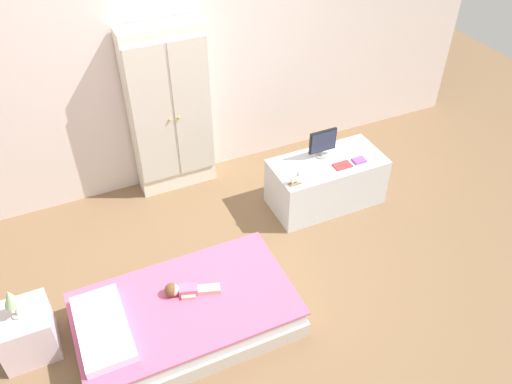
% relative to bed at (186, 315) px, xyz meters
% --- Properties ---
extents(ground_plane, '(10.00, 10.00, 0.02)m').
position_rel_bed_xyz_m(ground_plane, '(0.48, 0.21, -0.14)').
color(ground_plane, brown).
extents(back_wall, '(6.40, 0.05, 2.70)m').
position_rel_bed_xyz_m(back_wall, '(0.48, 1.79, 1.22)').
color(back_wall, silver).
rests_on(back_wall, ground_plane).
extents(bed, '(1.53, 0.88, 0.26)m').
position_rel_bed_xyz_m(bed, '(0.00, 0.00, 0.00)').
color(bed, beige).
rests_on(bed, ground_plane).
extents(pillow, '(0.32, 0.63, 0.07)m').
position_rel_bed_xyz_m(pillow, '(-0.56, -0.00, 0.16)').
color(pillow, silver).
rests_on(pillow, bed).
extents(doll, '(0.39, 0.19, 0.10)m').
position_rel_bed_xyz_m(doll, '(0.01, 0.09, 0.17)').
color(doll, '#D6668E').
rests_on(doll, bed).
extents(nightstand, '(0.35, 0.35, 0.37)m').
position_rel_bed_xyz_m(nightstand, '(-1.04, 0.26, 0.06)').
color(nightstand, silver).
rests_on(nightstand, ground_plane).
extents(table_lamp, '(0.10, 0.10, 0.24)m').
position_rel_bed_xyz_m(table_lamp, '(-1.04, 0.26, 0.41)').
color(table_lamp, '#B7B2AD').
rests_on(table_lamp, nightstand).
extents(wardrobe, '(0.71, 0.25, 1.57)m').
position_rel_bed_xyz_m(wardrobe, '(0.45, 1.63, 0.66)').
color(wardrobe, white).
rests_on(wardrobe, ground_plane).
extents(tv_stand, '(1.01, 0.50, 0.46)m').
position_rel_bed_xyz_m(tv_stand, '(1.60, 0.80, 0.10)').
color(tv_stand, silver).
rests_on(tv_stand, ground_plane).
extents(tv_monitor, '(0.26, 0.10, 0.27)m').
position_rel_bed_xyz_m(tv_monitor, '(1.58, 0.88, 0.49)').
color(tv_monitor, '#99999E').
rests_on(tv_monitor, tv_stand).
extents(rocking_horse_toy, '(0.11, 0.04, 0.13)m').
position_rel_bed_xyz_m(rocking_horse_toy, '(1.19, 0.64, 0.40)').
color(rocking_horse_toy, '#8E6642').
rests_on(rocking_horse_toy, tv_stand).
extents(book_red, '(0.16, 0.10, 0.01)m').
position_rel_bed_xyz_m(book_red, '(1.68, 0.69, 0.34)').
color(book_red, '#CC3838').
rests_on(book_red, tv_stand).
extents(book_purple, '(0.11, 0.09, 0.02)m').
position_rel_bed_xyz_m(book_purple, '(1.85, 0.69, 0.34)').
color(book_purple, '#8E51B2').
rests_on(book_purple, tv_stand).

